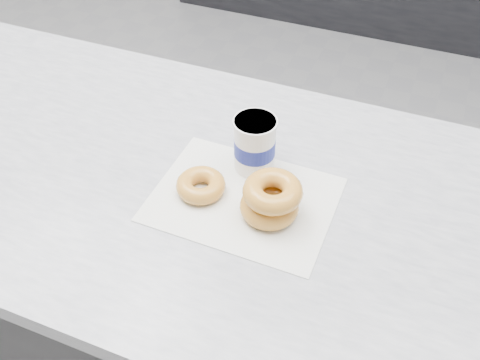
% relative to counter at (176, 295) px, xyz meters
% --- Properties ---
extents(ground, '(5.00, 5.00, 0.00)m').
position_rel_counter_xyz_m(ground, '(0.00, 0.60, -0.45)').
color(ground, gray).
rests_on(ground, ground).
extents(counter, '(3.06, 0.76, 0.90)m').
position_rel_counter_xyz_m(counter, '(0.00, 0.00, 0.00)').
color(counter, '#333335').
rests_on(counter, ground).
extents(wax_paper, '(0.34, 0.26, 0.00)m').
position_rel_counter_xyz_m(wax_paper, '(0.19, -0.01, 0.45)').
color(wax_paper, silver).
rests_on(wax_paper, counter).
extents(donut_single, '(0.11, 0.11, 0.03)m').
position_rel_counter_xyz_m(donut_single, '(0.11, -0.03, 0.47)').
color(donut_single, gold).
rests_on(donut_single, wax_paper).
extents(donut_stack, '(0.15, 0.15, 0.08)m').
position_rel_counter_xyz_m(donut_stack, '(0.25, -0.03, 0.49)').
color(donut_stack, gold).
rests_on(donut_stack, wax_paper).
extents(coffee_cup, '(0.10, 0.10, 0.12)m').
position_rel_counter_xyz_m(coffee_cup, '(0.18, 0.08, 0.51)').
color(coffee_cup, white).
rests_on(coffee_cup, counter).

